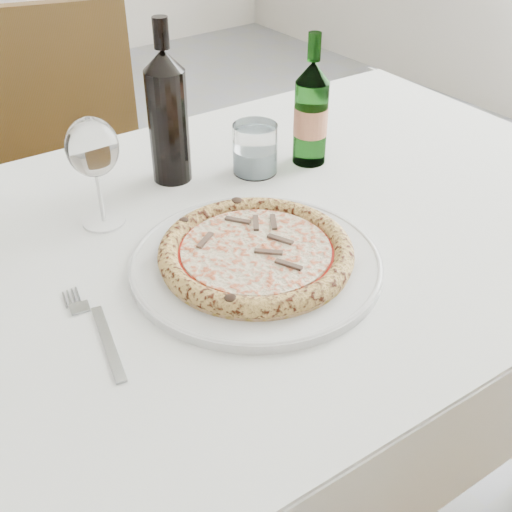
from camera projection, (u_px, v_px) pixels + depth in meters
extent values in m
cube|color=gray|center=(163.00, 483.00, 1.52)|extent=(5.00, 6.00, 0.02)
cube|color=brown|center=(218.00, 251.00, 1.01)|extent=(1.47, 0.89, 0.04)
cube|color=white|center=(218.00, 238.00, 1.00)|extent=(1.53, 0.95, 0.01)
cube|color=white|center=(104.00, 191.00, 1.35)|extent=(1.49, 0.01, 0.22)
cube|color=white|center=(422.00, 476.00, 0.78)|extent=(1.49, 0.01, 0.22)
cube|color=white|center=(496.00, 170.00, 1.43)|extent=(0.01, 0.88, 0.22)
cylinder|color=brown|center=(348.00, 225.00, 1.78)|extent=(0.06, 0.06, 0.71)
cube|color=brown|center=(69.00, 224.00, 1.60)|extent=(0.57, 0.57, 0.04)
cube|color=brown|center=(43.00, 99.00, 1.62)|extent=(0.45, 0.17, 0.46)
cylinder|color=brown|center=(141.00, 245.00, 1.94)|extent=(0.04, 0.04, 0.43)
cylinder|color=brown|center=(171.00, 327.00, 1.64)|extent=(0.04, 0.04, 0.43)
cylinder|color=brown|center=(5.00, 271.00, 1.83)|extent=(0.04, 0.04, 0.43)
cylinder|color=brown|center=(10.00, 364.00, 1.53)|extent=(0.04, 0.04, 0.43)
cylinder|color=silver|center=(256.00, 263.00, 0.93)|extent=(0.36, 0.36, 0.01)
torus|color=silver|center=(256.00, 261.00, 0.92)|extent=(0.36, 0.36, 0.01)
cylinder|color=tan|center=(256.00, 256.00, 0.92)|extent=(0.27, 0.27, 0.01)
torus|color=tan|center=(256.00, 251.00, 0.92)|extent=(0.28, 0.28, 0.03)
cylinder|color=#B21705|center=(256.00, 251.00, 0.92)|extent=(0.23, 0.23, 0.00)
cylinder|color=beige|center=(256.00, 250.00, 0.91)|extent=(0.22, 0.22, 0.00)
cube|color=brown|center=(271.00, 241.00, 0.92)|extent=(0.04, 0.01, 0.00)
cube|color=brown|center=(257.00, 230.00, 0.95)|extent=(0.03, 0.04, 0.00)
cube|color=brown|center=(224.00, 232.00, 0.94)|extent=(0.02, 0.04, 0.00)
cube|color=brown|center=(234.00, 250.00, 0.91)|extent=(0.04, 0.02, 0.00)
cube|color=brown|center=(239.00, 265.00, 0.88)|extent=(0.04, 0.02, 0.00)
cube|color=brown|center=(276.00, 272.00, 0.86)|extent=(0.02, 0.04, 0.00)
cube|color=brown|center=(282.00, 251.00, 0.90)|extent=(0.03, 0.04, 0.00)
cube|color=gray|center=(109.00, 343.00, 0.80)|extent=(0.05, 0.15, 0.00)
cube|color=gray|center=(79.00, 307.00, 0.85)|extent=(0.03, 0.03, 0.00)
cylinder|color=gray|center=(64.00, 299.00, 0.87)|extent=(0.00, 0.04, 0.00)
cylinder|color=gray|center=(68.00, 297.00, 0.87)|extent=(0.00, 0.04, 0.00)
cylinder|color=gray|center=(72.00, 295.00, 0.87)|extent=(0.00, 0.04, 0.00)
cylinder|color=gray|center=(77.00, 293.00, 0.88)|extent=(0.00, 0.04, 0.00)
cylinder|color=white|center=(104.00, 221.00, 1.03)|extent=(0.07, 0.07, 0.00)
cylinder|color=white|center=(100.00, 196.00, 1.00)|extent=(0.01, 0.01, 0.09)
ellipsoid|color=white|center=(92.00, 147.00, 0.96)|extent=(0.08, 0.08, 0.09)
cylinder|color=white|center=(255.00, 149.00, 1.15)|extent=(0.08, 0.08, 0.09)
cylinder|color=#C7E5F5|center=(255.00, 160.00, 1.16)|extent=(0.07, 0.07, 0.04)
cylinder|color=#437A3F|center=(310.00, 123.00, 1.17)|extent=(0.06, 0.06, 0.15)
cone|color=#437A3F|center=(313.00, 72.00, 1.11)|extent=(0.06, 0.06, 0.04)
cylinder|color=#437A3F|center=(314.00, 47.00, 1.09)|extent=(0.02, 0.02, 0.05)
cylinder|color=tan|center=(311.00, 121.00, 1.16)|extent=(0.06, 0.06, 0.05)
cylinder|color=black|center=(169.00, 127.00, 1.10)|extent=(0.07, 0.07, 0.20)
cone|color=black|center=(163.00, 59.00, 1.03)|extent=(0.07, 0.07, 0.04)
cylinder|color=black|center=(161.00, 33.00, 1.01)|extent=(0.03, 0.03, 0.05)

